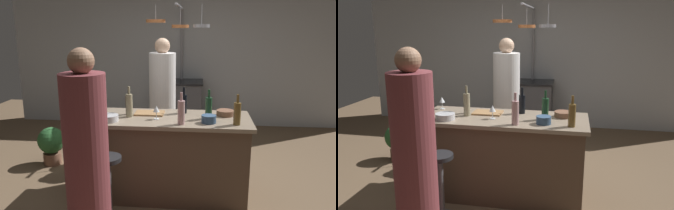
% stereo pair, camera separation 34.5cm
% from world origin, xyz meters
% --- Properties ---
extents(ground_plane, '(9.00, 9.00, 0.00)m').
position_xyz_m(ground_plane, '(0.00, 0.00, 0.00)').
color(ground_plane, brown).
extents(back_wall, '(6.40, 0.16, 2.60)m').
position_xyz_m(back_wall, '(0.00, 2.85, 1.30)').
color(back_wall, '#B2B7BC').
rests_on(back_wall, ground_plane).
extents(kitchen_island, '(1.80, 0.72, 0.90)m').
position_xyz_m(kitchen_island, '(0.00, 0.00, 0.45)').
color(kitchen_island, brown).
rests_on(kitchen_island, ground_plane).
extents(stove_range, '(0.80, 0.64, 0.89)m').
position_xyz_m(stove_range, '(0.00, 2.45, 0.45)').
color(stove_range, '#47474C').
rests_on(stove_range, ground_plane).
extents(chef, '(0.36, 0.36, 1.70)m').
position_xyz_m(chef, '(-0.16, 0.99, 0.79)').
color(chef, white).
rests_on(chef, ground_plane).
extents(bar_stool_left, '(0.28, 0.28, 0.68)m').
position_xyz_m(bar_stool_left, '(-0.49, -0.62, 0.38)').
color(bar_stool_left, '#4C4C51').
rests_on(bar_stool_left, ground_plane).
extents(guest_left, '(0.36, 0.36, 1.71)m').
position_xyz_m(guest_left, '(-0.55, -0.99, 0.79)').
color(guest_left, brown).
rests_on(guest_left, ground_plane).
extents(overhead_pot_rack, '(0.90, 1.49, 2.17)m').
position_xyz_m(overhead_pot_rack, '(-0.01, 1.84, 1.69)').
color(overhead_pot_rack, gray).
rests_on(overhead_pot_rack, ground_plane).
extents(potted_plant, '(0.36, 0.36, 0.52)m').
position_xyz_m(potted_plant, '(-1.65, 0.68, 0.30)').
color(potted_plant, brown).
rests_on(potted_plant, ground_plane).
extents(cutting_board, '(0.32, 0.22, 0.02)m').
position_xyz_m(cutting_board, '(-0.20, 0.12, 0.91)').
color(cutting_board, '#997047').
rests_on(cutting_board, kitchen_island).
extents(pepper_mill, '(0.05, 0.05, 0.21)m').
position_xyz_m(pepper_mill, '(-0.44, 0.08, 1.01)').
color(pepper_mill, '#382319').
rests_on(pepper_mill, kitchen_island).
extents(wine_bottle_rose, '(0.07, 0.07, 0.33)m').
position_xyz_m(wine_bottle_rose, '(0.17, -0.24, 1.03)').
color(wine_bottle_rose, '#B78C8E').
rests_on(wine_bottle_rose, kitchen_island).
extents(wine_bottle_amber, '(0.07, 0.07, 0.31)m').
position_xyz_m(wine_bottle_amber, '(0.72, -0.21, 1.02)').
color(wine_bottle_amber, brown).
rests_on(wine_bottle_amber, kitchen_island).
extents(wine_bottle_green, '(0.07, 0.07, 0.31)m').
position_xyz_m(wine_bottle_green, '(0.45, -0.00, 1.02)').
color(wine_bottle_green, '#193D23').
rests_on(wine_bottle_green, kitchen_island).
extents(wine_bottle_white, '(0.07, 0.07, 0.33)m').
position_xyz_m(wine_bottle_white, '(-0.40, -0.02, 1.03)').
color(wine_bottle_white, gray).
rests_on(wine_bottle_white, kitchen_island).
extents(wine_bottle_dark, '(0.07, 0.07, 0.29)m').
position_xyz_m(wine_bottle_dark, '(0.17, 0.20, 1.01)').
color(wine_bottle_dark, black).
rests_on(wine_bottle_dark, kitchen_island).
extents(wine_glass_near_right_guest, '(0.07, 0.07, 0.15)m').
position_xyz_m(wine_glass_near_right_guest, '(-0.78, 0.22, 1.01)').
color(wine_glass_near_right_guest, silver).
rests_on(wine_glass_near_right_guest, kitchen_island).
extents(wine_glass_by_chef, '(0.07, 0.07, 0.15)m').
position_xyz_m(wine_glass_by_chef, '(-0.10, -0.08, 1.01)').
color(wine_glass_by_chef, silver).
rests_on(wine_glass_by_chef, kitchen_island).
extents(mixing_bowl_wooden, '(0.19, 0.19, 0.06)m').
position_xyz_m(mixing_bowl_wooden, '(0.63, 0.13, 0.93)').
color(mixing_bowl_wooden, brown).
rests_on(mixing_bowl_wooden, kitchen_island).
extents(mixing_bowl_steel, '(0.21, 0.21, 0.07)m').
position_xyz_m(mixing_bowl_steel, '(-0.58, -0.20, 0.93)').
color(mixing_bowl_steel, '#B7B7BC').
rests_on(mixing_bowl_steel, kitchen_island).
extents(mixing_bowl_blue, '(0.15, 0.15, 0.08)m').
position_xyz_m(mixing_bowl_blue, '(0.45, -0.17, 0.94)').
color(mixing_bowl_blue, '#334C6B').
rests_on(mixing_bowl_blue, kitchen_island).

